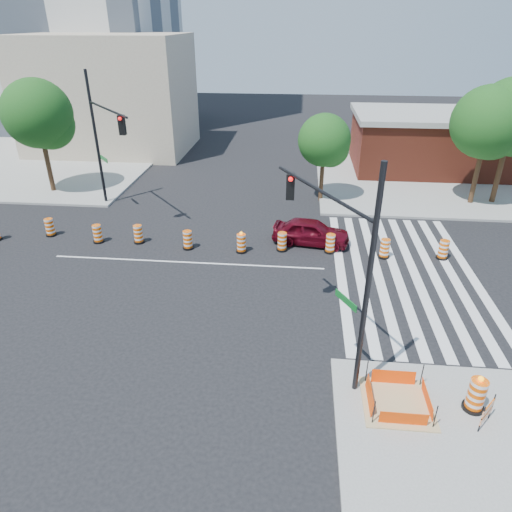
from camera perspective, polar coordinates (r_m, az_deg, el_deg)
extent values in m
plane|color=black|center=(23.67, -8.63, -0.79)|extent=(120.00, 120.00, 0.00)
cube|color=gray|center=(41.62, 23.16, 9.95)|extent=(22.00, 22.00, 0.15)
cube|color=gray|center=(46.18, -25.76, 11.01)|extent=(22.00, 22.00, 0.15)
cube|color=silver|center=(23.12, 10.50, -1.67)|extent=(0.45, 13.50, 0.01)
cube|color=silver|center=(23.22, 12.71, -1.76)|extent=(0.45, 13.50, 0.01)
cube|color=silver|center=(23.36, 14.89, -1.85)|extent=(0.45, 13.50, 0.01)
cube|color=silver|center=(23.53, 17.05, -1.94)|extent=(0.45, 13.50, 0.01)
cube|color=silver|center=(23.74, 19.17, -2.02)|extent=(0.45, 13.50, 0.01)
cube|color=silver|center=(23.98, 21.26, -2.10)|extent=(0.45, 13.50, 0.01)
cube|color=silver|center=(24.25, 23.30, -2.17)|extent=(0.45, 13.50, 0.01)
cube|color=silver|center=(24.54, 25.30, -2.24)|extent=(0.45, 13.50, 0.01)
cube|color=silver|center=(23.67, -8.63, -0.78)|extent=(14.00, 0.12, 0.01)
cube|color=tan|center=(15.99, 17.21, -17.14)|extent=(2.20, 2.20, 0.05)
cube|color=#FF4305|center=(15.20, 17.95, -18.82)|extent=(1.44, 0.02, 0.55)
cube|color=#FF4305|center=(16.47, 16.79, -14.33)|extent=(1.44, 0.02, 0.55)
cube|color=#FF4305|center=(15.65, 13.99, -16.52)|extent=(0.02, 1.44, 0.55)
cube|color=#FF4305|center=(16.04, 20.61, -16.41)|extent=(0.02, 1.44, 0.55)
cylinder|color=black|center=(14.89, 14.50, -18.42)|extent=(0.04, 0.04, 0.90)
cylinder|color=black|center=(15.30, 21.50, -18.23)|extent=(0.04, 0.04, 0.90)
cylinder|color=black|center=(16.19, 13.67, -13.87)|extent=(0.04, 0.04, 0.90)
cylinder|color=black|center=(16.57, 20.01, -13.84)|extent=(0.04, 0.04, 0.90)
cube|color=maroon|center=(41.14, 23.69, 12.62)|extent=(16.00, 8.00, 4.20)
cube|color=gray|center=(40.69, 24.31, 15.73)|extent=(16.50, 8.50, 0.40)
cube|color=tan|center=(46.08, -17.79, 18.68)|extent=(14.00, 10.00, 10.00)
imported|color=#4F0613|center=(25.27, 6.90, 3.03)|extent=(4.40, 2.28, 1.43)
cylinder|color=black|center=(13.89, 13.76, -4.06)|extent=(0.17, 0.17, 7.72)
cylinder|color=black|center=(15.11, 8.07, 8.05)|extent=(3.00, 5.07, 0.12)
cube|color=black|center=(16.91, 4.33, 8.64)|extent=(0.31, 0.27, 0.96)
sphere|color=#FF0C0C|center=(16.64, 4.35, 9.54)|extent=(0.17, 0.17, 0.17)
cube|color=#0C591E|center=(15.03, 11.16, -5.47)|extent=(0.61, 1.02, 0.24)
cylinder|color=black|center=(31.61, -19.34, 13.61)|extent=(0.19, 0.19, 8.32)
cylinder|color=black|center=(28.24, -18.13, 17.06)|extent=(4.13, 4.84, 0.12)
cube|color=black|center=(26.28, -16.41, 15.43)|extent=(0.33, 0.29, 1.04)
sphere|color=#FF0C0C|center=(26.05, -16.66, 16.12)|extent=(0.19, 0.19, 0.19)
cube|color=#0C591E|center=(30.88, -18.46, 11.43)|extent=(0.84, 0.98, 0.26)
cylinder|color=black|center=(16.64, 25.45, -16.69)|extent=(0.67, 0.67, 0.11)
cylinder|color=#EC5704|center=(16.28, 25.85, -15.26)|extent=(0.54, 0.54, 1.06)
sphere|color=#FF990C|center=(15.90, 26.31, -13.61)|extent=(0.18, 0.18, 0.18)
cube|color=#EC5704|center=(15.85, 27.06, -16.57)|extent=(0.57, 0.65, 0.27)
cube|color=#EC5704|center=(16.06, 26.81, -17.39)|extent=(0.57, 0.65, 0.22)
cylinder|color=black|center=(15.71, 26.37, -17.84)|extent=(0.04, 0.04, 0.98)
cylinder|color=black|center=(16.26, 27.41, -16.35)|extent=(0.04, 0.04, 0.98)
cylinder|color=#382314|center=(35.66, -24.67, 10.99)|extent=(0.33, 0.33, 4.88)
sphere|color=#164D16|center=(35.04, -25.67, 15.74)|extent=(4.58, 4.58, 4.58)
sphere|color=#164D16|center=(35.18, -24.43, 14.73)|extent=(3.36, 3.36, 3.36)
sphere|color=#164D16|center=(35.15, -26.27, 14.88)|extent=(3.05, 3.05, 3.05)
cylinder|color=#382314|center=(31.44, 8.24, 10.07)|extent=(0.28, 0.28, 3.66)
sphere|color=#164D16|center=(30.84, 8.53, 14.12)|extent=(3.43, 3.43, 3.43)
sphere|color=#164D16|center=(31.26, 9.27, 13.16)|extent=(2.51, 2.51, 2.51)
sphere|color=#164D16|center=(30.74, 7.82, 13.46)|extent=(2.28, 2.28, 2.28)
cylinder|color=#382314|center=(33.44, 25.95, 9.70)|extent=(0.32, 0.32, 4.82)
sphere|color=#164D16|center=(32.79, 27.05, 14.67)|extent=(4.52, 4.52, 4.52)
sphere|color=#164D16|center=(33.37, 27.41, 13.43)|extent=(3.31, 3.31, 3.31)
sphere|color=#164D16|center=(32.55, 26.32, 13.92)|extent=(3.01, 3.01, 3.01)
cylinder|color=#382314|center=(34.23, 28.24, 9.80)|extent=(0.34, 0.34, 5.10)
sphere|color=#164D16|center=(33.30, 28.72, 14.17)|extent=(3.18, 3.18, 3.18)
cylinder|color=black|center=(28.87, -24.20, 2.46)|extent=(0.60, 0.60, 0.10)
cylinder|color=#EC5704|center=(28.68, -24.39, 3.37)|extent=(0.48, 0.48, 0.95)
cylinder|color=black|center=(27.00, -19.05, 1.76)|extent=(0.60, 0.60, 0.10)
cylinder|color=#EC5704|center=(26.80, -19.21, 2.72)|extent=(0.48, 0.48, 0.95)
cylinder|color=black|center=(26.31, -14.38, 1.75)|extent=(0.60, 0.60, 0.10)
cylinder|color=#EC5704|center=(26.10, -14.51, 2.74)|extent=(0.48, 0.48, 0.95)
cylinder|color=black|center=(25.09, -8.46, 1.05)|extent=(0.60, 0.60, 0.10)
cylinder|color=#EC5704|center=(24.87, -8.54, 2.09)|extent=(0.48, 0.48, 0.95)
cylinder|color=black|center=(24.46, -1.83, 0.64)|extent=(0.60, 0.60, 0.10)
cylinder|color=#EC5704|center=(24.24, -1.85, 1.70)|extent=(0.48, 0.48, 0.95)
sphere|color=#FF990C|center=(24.01, -1.86, 2.88)|extent=(0.16, 0.16, 0.16)
cylinder|color=black|center=(24.66, 3.25, 0.84)|extent=(0.60, 0.60, 0.10)
cylinder|color=#EC5704|center=(24.44, 3.28, 1.89)|extent=(0.48, 0.48, 0.95)
cylinder|color=black|center=(24.74, 9.19, 0.60)|extent=(0.60, 0.60, 0.10)
cylinder|color=#EC5704|center=(24.52, 9.27, 1.64)|extent=(0.48, 0.48, 0.95)
cylinder|color=black|center=(24.80, 15.66, -0.05)|extent=(0.60, 0.60, 0.10)
cylinder|color=#EC5704|center=(24.58, 15.80, 0.99)|extent=(0.48, 0.48, 0.95)
cylinder|color=black|center=(25.67, 22.20, -0.18)|extent=(0.60, 0.60, 0.10)
cylinder|color=#EC5704|center=(25.46, 22.39, 0.82)|extent=(0.48, 0.48, 0.95)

